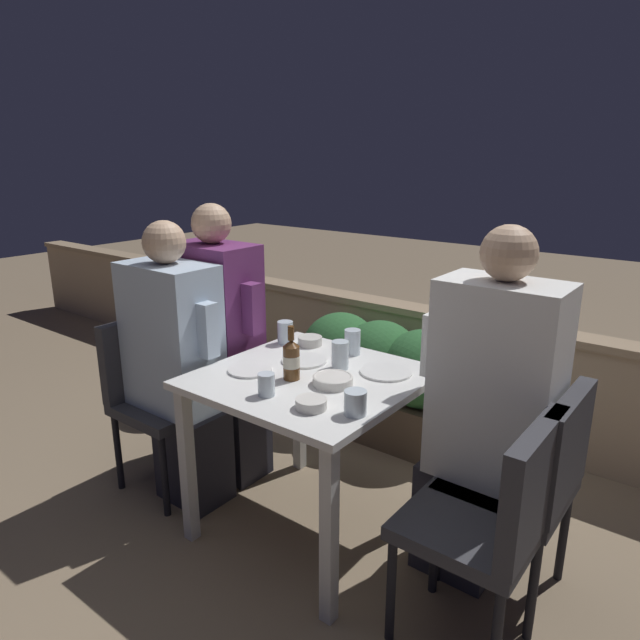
{
  "coord_description": "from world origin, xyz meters",
  "views": [
    {
      "loc": [
        1.35,
        -1.69,
        1.61
      ],
      "look_at": [
        0.0,
        0.06,
        0.95
      ],
      "focal_mm": 32.0,
      "sensor_mm": 36.0,
      "label": 1
    }
  ],
  "objects": [
    {
      "name": "glass_cup_4",
      "position": [
        -0.01,
        -0.26,
        0.77
      ],
      "size": [
        0.06,
        0.06,
        0.09
      ],
      "color": "silver",
      "rests_on": "dining_table"
    },
    {
      "name": "potted_plant",
      "position": [
        -1.36,
        0.54,
        0.41
      ],
      "size": [
        0.38,
        0.38,
        0.67
      ],
      "color": "#B2A899",
      "rests_on": "ground_plane"
    },
    {
      "name": "bowl_0",
      "position": [
        0.13,
        -0.03,
        0.75
      ],
      "size": [
        0.16,
        0.16,
        0.04
      ],
      "color": "silver",
      "rests_on": "dining_table"
    },
    {
      "name": "chair_left_near",
      "position": [
        -0.85,
        -0.15,
        0.51
      ],
      "size": [
        0.42,
        0.42,
        0.84
      ],
      "color": "#333338",
      "rests_on": "ground_plane"
    },
    {
      "name": "parapet_wall",
      "position": [
        0.0,
        1.3,
        0.36
      ],
      "size": [
        9.0,
        0.18,
        0.7
      ],
      "color": "tan",
      "rests_on": "ground_plane"
    },
    {
      "name": "person_purple_stripe",
      "position": [
        -0.67,
        0.13,
        0.69
      ],
      "size": [
        0.5,
        0.26,
        1.38
      ],
      "color": "#282833",
      "rests_on": "ground_plane"
    },
    {
      "name": "glass_cup_2",
      "position": [
        0.05,
        0.14,
        0.79
      ],
      "size": [
        0.07,
        0.07,
        0.12
      ],
      "color": "silver",
      "rests_on": "dining_table"
    },
    {
      "name": "bowl_2",
      "position": [
        -0.24,
        0.29,
        0.75
      ],
      "size": [
        0.11,
        0.11,
        0.04
      ],
      "color": "beige",
      "rests_on": "dining_table"
    },
    {
      "name": "chair_right_far",
      "position": [
        0.87,
        0.17,
        0.51
      ],
      "size": [
        0.42,
        0.42,
        0.84
      ],
      "color": "#333338",
      "rests_on": "ground_plane"
    },
    {
      "name": "plate_1",
      "position": [
        -0.12,
        0.11,
        0.73
      ],
      "size": [
        0.2,
        0.2,
        0.01
      ],
      "color": "white",
      "rests_on": "dining_table"
    },
    {
      "name": "dining_table",
      "position": [
        0.0,
        0.0,
        0.62
      ],
      "size": [
        0.84,
        0.83,
        0.73
      ],
      "color": "white",
      "rests_on": "ground_plane"
    },
    {
      "name": "glass_cup_1",
      "position": [
        -0.35,
        0.24,
        0.78
      ],
      "size": [
        0.07,
        0.07,
        0.11
      ],
      "color": "silver",
      "rests_on": "dining_table"
    },
    {
      "name": "person_blue_shirt",
      "position": [
        -0.66,
        -0.15,
        0.66
      ],
      "size": [
        0.51,
        0.26,
        1.32
      ],
      "color": "#282833",
      "rests_on": "ground_plane"
    },
    {
      "name": "glass_cup_3",
      "position": [
        0.35,
        -0.19,
        0.77
      ],
      "size": [
        0.08,
        0.08,
        0.09
      ],
      "color": "silver",
      "rests_on": "dining_table"
    },
    {
      "name": "plate_2",
      "position": [
        0.23,
        0.21,
        0.73
      ],
      "size": [
        0.22,
        0.22,
        0.01
      ],
      "color": "white",
      "rests_on": "dining_table"
    },
    {
      "name": "chair_right_near",
      "position": [
        0.85,
        -0.13,
        0.51
      ],
      "size": [
        0.42,
        0.42,
        0.84
      ],
      "color": "#333338",
      "rests_on": "ground_plane"
    },
    {
      "name": "person_white_polo",
      "position": [
        0.68,
        0.17,
        0.69
      ],
      "size": [
        0.5,
        0.26,
        1.38
      ],
      "color": "#282833",
      "rests_on": "ground_plane"
    },
    {
      "name": "glass_cup_0",
      "position": [
        -0.01,
        0.31,
        0.79
      ],
      "size": [
        0.07,
        0.07,
        0.11
      ],
      "color": "silver",
      "rests_on": "dining_table"
    },
    {
      "name": "chair_left_far",
      "position": [
        -0.86,
        0.13,
        0.51
      ],
      "size": [
        0.42,
        0.42,
        0.84
      ],
      "color": "#333338",
      "rests_on": "ground_plane"
    },
    {
      "name": "ground_plane",
      "position": [
        0.0,
        0.0,
        0.0
      ],
      "size": [
        16.0,
        16.0,
        0.0
      ],
      "primitive_type": "plane",
      "color": "#847056"
    },
    {
      "name": "beer_bottle",
      "position": [
        -0.04,
        -0.08,
        0.81
      ],
      "size": [
        0.07,
        0.07,
        0.22
      ],
      "color": "brown",
      "rests_on": "dining_table"
    },
    {
      "name": "planter_hedge",
      "position": [
        -0.25,
        0.94,
        0.38
      ],
      "size": [
        1.01,
        0.47,
        0.69
      ],
      "color": "brown",
      "rests_on": "ground_plane"
    },
    {
      "name": "bowl_1",
      "position": [
        0.2,
        -0.25,
        0.75
      ],
      "size": [
        0.11,
        0.11,
        0.04
      ],
      "color": "silver",
      "rests_on": "dining_table"
    },
    {
      "name": "plate_0",
      "position": [
        -0.23,
        -0.12,
        0.73
      ],
      "size": [
        0.18,
        0.18,
        0.01
      ],
      "color": "white",
      "rests_on": "dining_table"
    }
  ]
}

